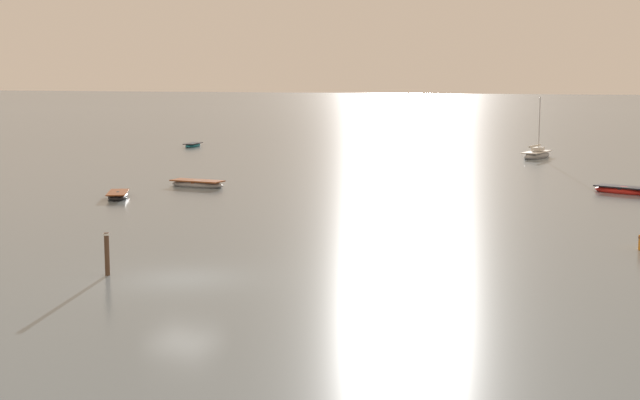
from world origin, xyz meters
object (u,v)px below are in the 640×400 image
(rowboat_moored_2, at_px, (193,145))
(rowboat_moored_4, at_px, (118,196))
(rowboat_moored_1, at_px, (623,190))
(mooring_post_near, at_px, (107,255))
(sailboat_moored_0, at_px, (537,155))
(rowboat_moored_3, at_px, (197,184))

(rowboat_moored_2, height_order, rowboat_moored_4, same)
(rowboat_moored_4, bearing_deg, rowboat_moored_2, 174.70)
(rowboat_moored_1, bearing_deg, mooring_post_near, -95.45)
(mooring_post_near, bearing_deg, sailboat_moored_0, 84.51)
(rowboat_moored_1, xyz_separation_m, rowboat_moored_4, (-28.18, -15.01, -0.02))
(rowboat_moored_3, height_order, sailboat_moored_0, sailboat_moored_0)
(rowboat_moored_1, distance_m, rowboat_moored_4, 31.93)
(rowboat_moored_1, relative_size, mooring_post_near, 2.25)
(sailboat_moored_0, bearing_deg, rowboat_moored_3, 160.57)
(rowboat_moored_2, relative_size, rowboat_moored_3, 0.89)
(rowboat_moored_4, bearing_deg, rowboat_moored_1, 87.25)
(rowboat_moored_1, height_order, mooring_post_near, mooring_post_near)
(rowboat_moored_2, xyz_separation_m, rowboat_moored_3, (19.41, -30.80, 0.02))
(rowboat_moored_2, distance_m, mooring_post_near, 63.91)
(rowboat_moored_1, relative_size, rowboat_moored_2, 1.14)
(rowboat_moored_2, xyz_separation_m, rowboat_moored_4, (18.01, -37.79, 0.00))
(rowboat_moored_1, height_order, sailboat_moored_0, sailboat_moored_0)
(rowboat_moored_1, height_order, rowboat_moored_3, rowboat_moored_3)
(rowboat_moored_2, xyz_separation_m, mooring_post_near, (30.90, -55.94, 0.62))
(rowboat_moored_4, relative_size, mooring_post_near, 1.96)
(rowboat_moored_2, distance_m, sailboat_moored_0, 36.41)
(mooring_post_near, bearing_deg, rowboat_moored_1, 65.24)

